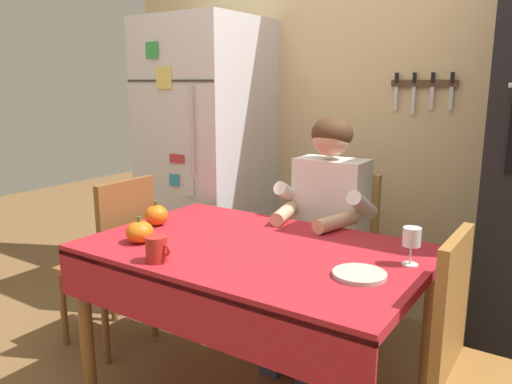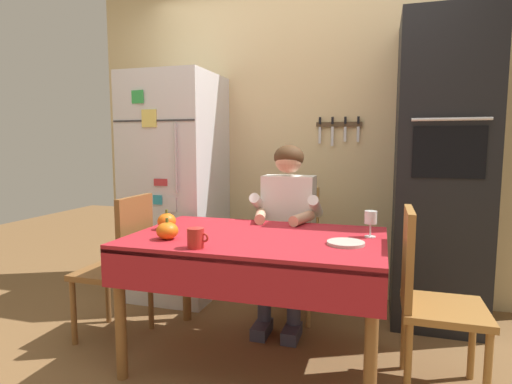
% 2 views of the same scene
% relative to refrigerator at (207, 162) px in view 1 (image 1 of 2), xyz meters
% --- Properties ---
extents(back_wall_assembly, '(3.70, 0.13, 2.60)m').
position_rel_refrigerator_xyz_m(back_wall_assembly, '(1.00, 0.39, 0.40)').
color(back_wall_assembly, '#D1B784').
rests_on(back_wall_assembly, ground).
extents(refrigerator, '(0.68, 0.71, 1.80)m').
position_rel_refrigerator_xyz_m(refrigerator, '(0.00, 0.00, 0.00)').
color(refrigerator, silver).
rests_on(refrigerator, ground).
extents(dining_table, '(1.40, 0.90, 0.74)m').
position_rel_refrigerator_xyz_m(dining_table, '(0.95, -0.88, -0.24)').
color(dining_table, brown).
rests_on(dining_table, ground).
extents(chair_behind_person, '(0.40, 0.40, 0.93)m').
position_rel_refrigerator_xyz_m(chair_behind_person, '(0.99, -0.09, -0.39)').
color(chair_behind_person, tan).
rests_on(chair_behind_person, ground).
extents(seated_person, '(0.47, 0.55, 1.25)m').
position_rel_refrigerator_xyz_m(seated_person, '(0.99, -0.28, -0.16)').
color(seated_person, '#38384C').
rests_on(seated_person, ground).
extents(chair_left_side, '(0.40, 0.40, 0.93)m').
position_rel_refrigerator_xyz_m(chair_left_side, '(0.05, -0.84, -0.39)').
color(chair_left_side, brown).
rests_on(chair_left_side, ground).
extents(chair_right_side, '(0.40, 0.40, 0.93)m').
position_rel_refrigerator_xyz_m(chair_right_side, '(1.85, -0.88, -0.39)').
color(chair_right_side, '#9E6B33').
rests_on(chair_right_side, ground).
extents(coffee_mug, '(0.11, 0.08, 0.10)m').
position_rel_refrigerator_xyz_m(coffee_mug, '(0.74, -1.22, -0.11)').
color(coffee_mug, '#B2231E').
rests_on(coffee_mug, dining_table).
extents(wine_glass, '(0.07, 0.07, 0.15)m').
position_rel_refrigerator_xyz_m(wine_glass, '(1.56, -0.73, -0.06)').
color(wine_glass, white).
rests_on(wine_glass, dining_table).
extents(pumpkin_large, '(0.12, 0.12, 0.12)m').
position_rel_refrigerator_xyz_m(pumpkin_large, '(0.51, -1.09, -0.11)').
color(pumpkin_large, orange).
rests_on(pumpkin_large, dining_table).
extents(pumpkin_medium, '(0.11, 0.11, 0.12)m').
position_rel_refrigerator_xyz_m(pumpkin_medium, '(0.38, -0.86, -0.11)').
color(pumpkin_medium, orange).
rests_on(pumpkin_medium, dining_table).
extents(serving_tray, '(0.19, 0.19, 0.02)m').
position_rel_refrigerator_xyz_m(serving_tray, '(1.45, -0.94, -0.15)').
color(serving_tray, '#B7B2A8').
rests_on(serving_tray, dining_table).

